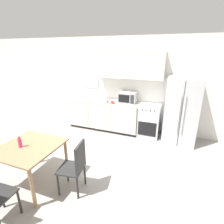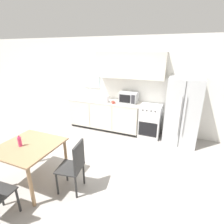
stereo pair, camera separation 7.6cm
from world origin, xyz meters
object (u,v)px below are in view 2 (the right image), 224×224
Objects in this scene: refrigerator at (182,111)px; coffee_mug at (113,102)px; dining_chair_side at (75,164)px; oven_range at (150,121)px; drink_bottle at (20,141)px; dining_table at (29,150)px; microwave at (129,97)px.

coffee_mug is (-1.83, -0.15, 0.08)m from refrigerator.
refrigerator reaches higher than dining_chair_side.
oven_range is 3.99× the size of drink_bottle.
oven_range is 0.52× the size of refrigerator.
oven_range is 3.15m from dining_table.
oven_range is 7.74× the size of coffee_mug.
oven_range reaches higher than dining_table.
dining_table is (-0.61, -2.47, -0.29)m from coffee_mug.
drink_bottle is (-1.75, -2.75, 0.40)m from oven_range.
refrigerator is at bearing -4.37° from oven_range.
refrigerator is 14.75× the size of coffee_mug.
oven_range is 0.90m from refrigerator.
dining_table is at bearing 33.93° from drink_bottle.
refrigerator is 1.48m from microwave.
microwave reaches higher than coffee_mug.
dining_table is at bearing -121.52° from oven_range.
oven_range is at bearing 57.57° from drink_bottle.
coffee_mug is 0.12× the size of dining_table.
microwave is 0.50× the size of dining_table.
coffee_mug is 2.56m from dining_table.
dining_table is (-0.98, -2.76, -0.39)m from microwave.
oven_range is at bearing 11.72° from coffee_mug.
refrigerator is at bearing -5.40° from microwave.
oven_range is 3.28m from drink_bottle.
dining_chair_side is at bearing -83.75° from coffee_mug.
refrigerator is 3.70m from drink_bottle.
drink_bottle reaches higher than oven_range.
dining_chair_side is (-1.57, -2.51, -0.32)m from refrigerator.
dining_chair_side is at bearing -106.78° from oven_range.
microwave is 3.03m from drink_bottle.
oven_range is at bearing -25.85° from dining_chair_side.
refrigerator reaches higher than coffee_mug.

